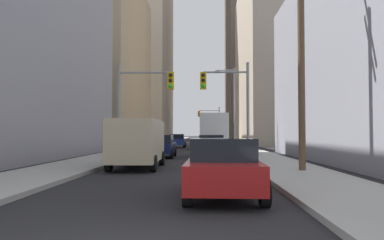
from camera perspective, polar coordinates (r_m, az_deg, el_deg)
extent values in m
cube|color=#9E9E99|center=(55.01, -4.83, -3.58)|extent=(3.11, 160.00, 0.15)
cube|color=#9E9E99|center=(54.79, 5.51, -3.58)|extent=(3.11, 160.00, 0.15)
cube|color=silver|center=(38.50, 3.30, -1.50)|extent=(2.77, 11.55, 2.90)
cube|color=black|center=(38.49, 1.42, -0.72)|extent=(0.26, 10.58, 0.80)
cube|color=red|center=(38.48, 1.42, -2.36)|extent=(0.26, 10.58, 0.28)
cylinder|color=black|center=(42.52, 1.55, -3.50)|extent=(0.32, 1.00, 1.00)
cylinder|color=black|center=(42.58, 4.72, -3.49)|extent=(0.32, 1.00, 1.00)
cylinder|color=black|center=(35.28, 1.55, -3.82)|extent=(0.32, 1.00, 1.00)
cylinder|color=black|center=(35.35, 5.37, -3.81)|extent=(0.32, 1.00, 1.00)
cube|color=#C6B793|center=(18.09, -8.10, -3.03)|extent=(2.06, 5.22, 1.90)
cube|color=black|center=(20.66, -6.87, -1.73)|extent=(1.76, 0.04, 0.60)
cylinder|color=black|center=(19.94, -10.03, -5.65)|extent=(0.24, 0.72, 0.72)
cylinder|color=black|center=(19.65, -4.51, -5.72)|extent=(0.24, 0.72, 0.72)
cylinder|color=black|center=(16.70, -12.35, -6.36)|extent=(0.24, 0.72, 0.72)
cylinder|color=black|center=(16.35, -5.76, -6.49)|extent=(0.24, 0.72, 0.72)
cube|color=maroon|center=(9.99, 4.60, -7.77)|extent=(1.90, 4.24, 0.65)
cube|color=black|center=(9.80, 4.64, -4.36)|extent=(1.63, 1.94, 0.55)
cylinder|color=black|center=(11.35, -0.16, -8.72)|extent=(0.22, 0.64, 0.64)
cylinder|color=black|center=(11.43, 8.63, -8.65)|extent=(0.22, 0.64, 0.64)
cylinder|color=black|center=(8.69, -0.71, -10.81)|extent=(0.22, 0.64, 0.64)
cylinder|color=black|center=(8.79, 10.81, -10.67)|extent=(0.22, 0.64, 0.64)
cube|color=#195938|center=(25.81, 2.90, -4.19)|extent=(1.88, 4.24, 0.65)
cube|color=black|center=(25.64, 2.91, -2.86)|extent=(1.62, 1.93, 0.55)
cylinder|color=black|center=(27.16, 1.01, -4.76)|extent=(0.22, 0.64, 0.64)
cylinder|color=black|center=(27.20, 4.67, -4.75)|extent=(0.22, 0.64, 0.64)
cylinder|color=black|center=(24.48, 0.95, -5.07)|extent=(0.22, 0.64, 0.64)
cylinder|color=black|center=(24.52, 5.00, -5.06)|extent=(0.22, 0.64, 0.64)
cube|color=#141E4C|center=(25.87, -4.73, -4.18)|extent=(1.85, 4.22, 0.65)
cube|color=black|center=(25.71, -4.76, -2.85)|extent=(1.60, 1.92, 0.55)
cylinder|color=black|center=(27.32, -6.22, -4.73)|extent=(0.22, 0.64, 0.64)
cylinder|color=black|center=(27.14, -2.60, -4.76)|extent=(0.22, 0.64, 0.64)
cylinder|color=black|center=(24.67, -7.08, -5.03)|extent=(0.22, 0.64, 0.64)
cylinder|color=black|center=(24.47, -3.06, -5.07)|extent=(0.22, 0.64, 0.64)
cube|color=navy|center=(43.55, -2.24, -3.27)|extent=(1.90, 4.24, 0.65)
cube|color=black|center=(43.39, -2.25, -2.48)|extent=(1.63, 1.94, 0.55)
cylinder|color=black|center=(44.97, -3.23, -3.64)|extent=(0.22, 0.64, 0.64)
cylinder|color=black|center=(44.85, -1.02, -3.64)|extent=(0.22, 0.64, 0.64)
cylinder|color=black|center=(42.29, -3.54, -3.75)|extent=(0.22, 0.64, 0.64)
cylinder|color=black|center=(42.17, -1.19, -3.75)|extent=(0.22, 0.64, 0.64)
cylinder|color=gray|center=(24.00, -10.91, 1.30)|extent=(0.18, 0.18, 6.00)
cylinder|color=gray|center=(23.95, -7.07, 7.06)|extent=(3.23, 0.12, 0.12)
cube|color=gold|center=(23.69, -3.19, 5.87)|extent=(0.38, 0.30, 1.05)
sphere|color=black|center=(23.57, -3.23, 6.74)|extent=(0.24, 0.24, 0.24)
sphere|color=black|center=(23.52, -3.23, 5.92)|extent=(0.24, 0.24, 0.24)
sphere|color=#19D833|center=(23.48, -3.23, 5.10)|extent=(0.24, 0.24, 0.24)
cylinder|color=gray|center=(23.59, 8.36, 1.34)|extent=(0.18, 0.18, 6.00)
cylinder|color=gray|center=(23.73, 5.02, 7.14)|extent=(2.74, 0.12, 0.12)
cube|color=gold|center=(23.61, 1.69, 5.89)|extent=(0.38, 0.30, 1.05)
sphere|color=black|center=(23.49, 1.69, 6.77)|extent=(0.24, 0.24, 0.24)
sphere|color=black|center=(23.44, 1.69, 5.95)|extent=(0.24, 0.24, 0.24)
sphere|color=#19D833|center=(23.40, 1.69, 5.12)|extent=(0.24, 0.24, 0.24)
cylinder|color=gray|center=(63.65, 4.10, -0.72)|extent=(0.18, 0.18, 6.00)
cylinder|color=gray|center=(63.69, 2.57, 1.44)|extent=(3.39, 0.12, 0.12)
cube|color=gold|center=(63.66, 1.04, 0.96)|extent=(0.38, 0.30, 1.05)
sphere|color=red|center=(63.51, 1.04, 1.28)|extent=(0.24, 0.24, 0.24)
sphere|color=black|center=(63.49, 1.04, 0.97)|extent=(0.24, 0.24, 0.24)
sphere|color=black|center=(63.47, 1.04, 0.66)|extent=(0.24, 0.24, 0.24)
cylinder|color=brown|center=(16.45, 16.02, 9.24)|extent=(0.28, 0.28, 9.65)
cylinder|color=gray|center=(34.40, 6.40, 1.56)|extent=(0.16, 0.16, 7.50)
cylinder|color=gray|center=(34.74, 5.02, 7.42)|extent=(1.63, 0.10, 0.10)
ellipsoid|color=#4C4C51|center=(34.68, 3.67, 7.26)|extent=(0.56, 0.32, 0.20)
cube|color=tan|center=(57.78, -20.38, 7.92)|extent=(25.07, 23.95, 22.85)
cube|color=#B7A893|center=(99.17, -9.55, 15.16)|extent=(20.21, 29.46, 61.53)
cube|color=#B7A893|center=(59.60, 16.77, 8.32)|extent=(19.02, 23.71, 24.38)
cube|color=#66564C|center=(98.72, 12.36, 13.26)|extent=(23.64, 23.75, 54.89)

